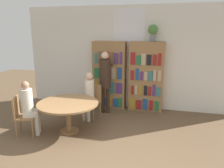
# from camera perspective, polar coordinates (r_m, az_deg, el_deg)

# --- Properties ---
(ground_plane) EXTENTS (16.00, 16.00, 0.00)m
(ground_plane) POSITION_cam_1_polar(r_m,az_deg,el_deg) (4.05, -4.68, -20.78)
(ground_plane) COLOR brown
(wall_back) EXTENTS (6.40, 0.07, 3.00)m
(wall_back) POSITION_cam_1_polar(r_m,az_deg,el_deg) (6.52, 4.45, 6.83)
(wall_back) COLOR silver
(wall_back) RESTS_ON ground_plane
(bookshelf_left) EXTENTS (0.98, 0.34, 2.00)m
(bookshelf_left) POSITION_cam_1_polar(r_m,az_deg,el_deg) (6.53, -0.68, 2.34)
(bookshelf_left) COLOR olive
(bookshelf_left) RESTS_ON ground_plane
(bookshelf_right) EXTENTS (0.98, 0.34, 2.00)m
(bookshelf_right) POSITION_cam_1_polar(r_m,az_deg,el_deg) (6.34, 8.93, 1.82)
(bookshelf_right) COLOR olive
(bookshelf_right) RESTS_ON ground_plane
(flower_vase) EXTENTS (0.27, 0.27, 0.46)m
(flower_vase) POSITION_cam_1_polar(r_m,az_deg,el_deg) (6.20, 10.63, 13.49)
(flower_vase) COLOR slate
(flower_vase) RESTS_ON bookshelf_right
(reading_table) EXTENTS (1.38, 1.38, 0.71)m
(reading_table) POSITION_cam_1_polar(r_m,az_deg,el_deg) (5.07, -11.38, -5.80)
(reading_table) COLOR olive
(reading_table) RESTS_ON ground_plane
(chair_near_camera) EXTENTS (0.52, 0.52, 0.89)m
(chair_near_camera) POSITION_cam_1_polar(r_m,az_deg,el_deg) (5.28, -22.60, -7.20)
(chair_near_camera) COLOR olive
(chair_near_camera) RESTS_ON ground_plane
(chair_left_side) EXTENTS (0.48, 0.48, 0.89)m
(chair_left_side) POSITION_cam_1_polar(r_m,az_deg,el_deg) (5.90, -5.05, -3.98)
(chair_left_side) COLOR olive
(chair_left_side) RESTS_ON ground_plane
(seated_reader_left) EXTENTS (0.31, 0.38, 1.25)m
(seated_reader_left) POSITION_cam_1_polar(r_m,az_deg,el_deg) (5.69, -6.09, -2.49)
(seated_reader_left) COLOR beige
(seated_reader_left) RESTS_ON ground_plane
(seated_reader_right) EXTENTS (0.41, 0.37, 1.23)m
(seated_reader_right) POSITION_cam_1_polar(r_m,az_deg,el_deg) (5.17, -20.86, -5.11)
(seated_reader_right) COLOR beige
(seated_reader_right) RESTS_ON ground_plane
(librarian_standing) EXTENTS (0.31, 0.58, 1.74)m
(librarian_standing) POSITION_cam_1_polar(r_m,az_deg,el_deg) (6.04, -1.77, 2.10)
(librarian_standing) COLOR #332319
(librarian_standing) RESTS_ON ground_plane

